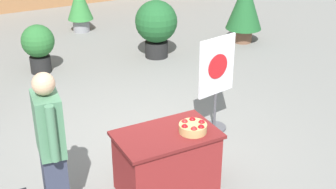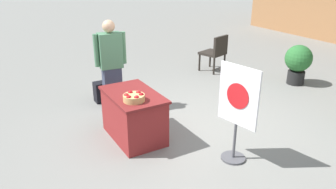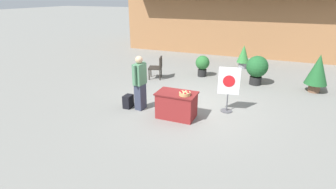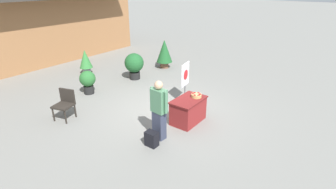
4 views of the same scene
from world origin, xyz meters
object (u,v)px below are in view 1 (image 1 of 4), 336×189
at_px(potted_plant_near_left, 156,24).
at_px(potted_plant_far_right, 80,5).
at_px(potted_plant_far_left, 245,6).
at_px(display_table, 167,162).
at_px(apple_basket, 193,127).
at_px(poster_board, 216,79).
at_px(person_visitor, 51,148).
at_px(potted_plant_near_right, 38,45).

bearing_deg(potted_plant_near_left, potted_plant_far_right, 109.35).
xyz_separation_m(potted_plant_far_right, potted_plant_far_left, (2.97, -2.45, 0.18)).
distance_m(display_table, potted_plant_far_left, 5.73).
relative_size(display_table, apple_basket, 3.63).
relative_size(display_table, poster_board, 0.82).
relative_size(display_table, potted_plant_near_left, 0.99).
distance_m(person_visitor, potted_plant_near_right, 4.35).
bearing_deg(potted_plant_far_right, display_table, -99.44).
height_order(poster_board, potted_plant_far_left, potted_plant_far_left).
relative_size(apple_basket, person_visitor, 0.19).
distance_m(display_table, apple_basket, 0.54).
bearing_deg(display_table, apple_basket, -20.83).
height_order(display_table, potted_plant_far_left, potted_plant_far_left).
relative_size(potted_plant_near_left, potted_plant_near_right, 1.27).
bearing_deg(potted_plant_near_left, apple_basket, -111.16).
xyz_separation_m(apple_basket, potted_plant_near_right, (-0.71, 4.49, -0.29)).
relative_size(poster_board, potted_plant_far_left, 0.99).
bearing_deg(poster_board, apple_basket, -54.21).
bearing_deg(poster_board, potted_plant_near_right, -163.62).
distance_m(person_visitor, poster_board, 2.74).
distance_m(potted_plant_near_right, potted_plant_far_right, 2.57).
xyz_separation_m(display_table, person_visitor, (-1.28, 0.14, 0.50)).
bearing_deg(potted_plant_near_left, display_table, -115.02).
bearing_deg(potted_plant_near_right, potted_plant_far_left, -4.63).
distance_m(poster_board, potted_plant_near_right, 3.83).
bearing_deg(potted_plant_far_left, potted_plant_near_right, 175.37).
relative_size(potted_plant_near_right, potted_plant_far_right, 0.81).
xyz_separation_m(poster_board, potted_plant_far_left, (2.73, 3.04, 0.02)).
bearing_deg(potted_plant_near_left, person_visitor, -128.92).
distance_m(potted_plant_near_left, potted_plant_far_left, 2.14).
relative_size(person_visitor, poster_board, 1.21).
bearing_deg(person_visitor, potted_plant_far_left, 42.23).
xyz_separation_m(potted_plant_near_left, potted_plant_far_right, (-0.84, 2.38, -0.04)).
bearing_deg(display_table, poster_board, 36.77).
distance_m(display_table, potted_plant_near_right, 4.41).
bearing_deg(person_visitor, poster_board, 24.20).
bearing_deg(display_table, potted_plant_near_right, 95.49).
xyz_separation_m(apple_basket, potted_plant_far_right, (0.79, 6.58, -0.19)).
height_order(potted_plant_near_right, potted_plant_far_right, potted_plant_far_right).
bearing_deg(potted_plant_far_right, potted_plant_near_left, -70.65).
bearing_deg(person_visitor, potted_plant_near_left, 57.24).
relative_size(potted_plant_near_right, potted_plant_far_left, 0.65).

